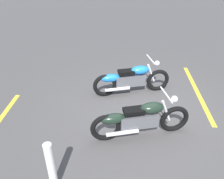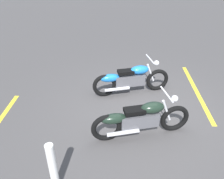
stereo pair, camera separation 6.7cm
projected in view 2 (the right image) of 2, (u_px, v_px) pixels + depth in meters
name	position (u px, v px, depth m)	size (l,w,h in m)	color
ground_plane	(142.00, 111.00, 6.04)	(60.00, 60.00, 0.00)	#474444
motorcycle_bright_foreground	(130.00, 79.00, 6.56)	(2.20, 0.77, 1.04)	black
motorcycle_dark_foreground	(139.00, 119.00, 5.03)	(2.20, 0.76, 1.04)	black
bollard_post	(53.00, 168.00, 3.86)	(0.14, 0.14, 1.01)	white
parking_stripe_near	(196.00, 91.00, 6.89)	(3.20, 0.12, 0.01)	yellow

